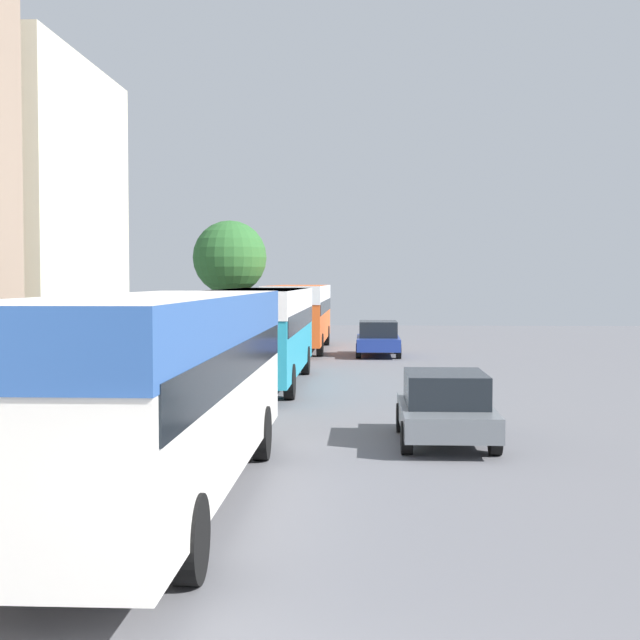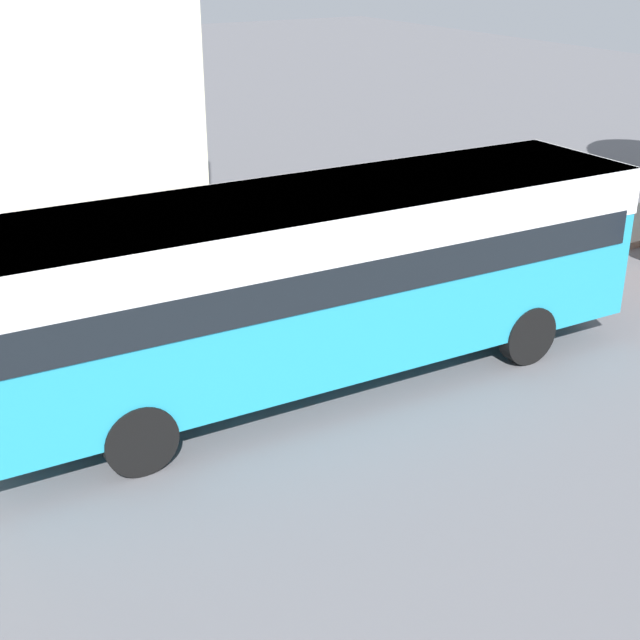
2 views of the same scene
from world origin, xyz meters
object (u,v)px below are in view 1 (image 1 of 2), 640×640
Objects in this scene: bus_lead at (159,369)px; car_crossing at (445,406)px; bus_following at (262,323)px; bus_third_in_line at (299,308)px; pedestrian_near_curb at (140,367)px; car_far_curb at (378,338)px.

car_crossing is at bearing 48.48° from bus_lead.
bus_lead is 15.01m from bus_following.
bus_following is (-0.22, 15.01, -0.04)m from bus_lead.
bus_lead is 1.02× the size of bus_following.
bus_third_in_line is 18.57m from pedestrian_near_curb.
pedestrian_near_curb reaches higher than car_crossing.
bus_lead reaches higher than bus_following.
car_crossing is (4.89, -9.74, -1.22)m from bus_following.
bus_third_in_line is at bearing 89.45° from bus_following.
bus_following is 14.06m from bus_third_in_line.
bus_third_in_line is 6.47× the size of pedestrian_near_curb.
pedestrian_near_curb is (-3.03, 10.76, -1.03)m from bus_lead.
bus_lead is at bearing -97.87° from car_far_curb.
bus_following is 0.99× the size of bus_third_in_line.
car_crossing is 20.84m from car_far_curb.
pedestrian_near_curb is (-6.64, -15.33, 0.20)m from car_far_curb.
bus_lead reaches higher than car_crossing.
bus_third_in_line is (-0.08, 29.07, -0.02)m from bus_lead.
pedestrian_near_curb is at bearing 144.52° from car_crossing.
bus_third_in_line is (0.13, 14.05, 0.02)m from bus_following.
bus_third_in_line is 4.89m from car_far_curb.
pedestrian_near_curb is (-2.81, -4.25, -0.99)m from bus_following.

